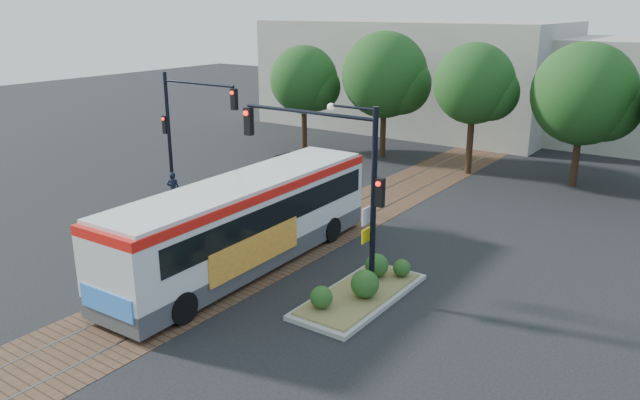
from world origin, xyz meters
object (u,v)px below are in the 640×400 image
at_px(officer, 173,189).
at_px(parked_car, 308,169).
at_px(traffic_island, 362,288).
at_px(signal_pole_main, 340,168).
at_px(city_bus, 246,219).
at_px(signal_pole_left, 184,118).

distance_m(officer, parked_car, 7.96).
xyz_separation_m(traffic_island, parked_car, (-10.07, 10.79, 0.24)).
relative_size(signal_pole_main, parked_car, 1.54).
bearing_deg(signal_pole_main, city_bus, -175.63).
xyz_separation_m(city_bus, traffic_island, (4.74, 0.20, -1.48)).
bearing_deg(traffic_island, city_bus, -177.59).
height_order(traffic_island, officer, officer).
xyz_separation_m(traffic_island, signal_pole_left, (-13.19, 4.89, 3.54)).
xyz_separation_m(city_bus, signal_pole_main, (3.78, 0.29, 2.35)).
bearing_deg(signal_pole_main, parked_car, 130.41).
height_order(officer, parked_car, officer).
height_order(signal_pole_main, officer, signal_pole_main).
bearing_deg(city_bus, signal_pole_main, 2.99).
xyz_separation_m(city_bus, signal_pole_left, (-8.45, 5.09, 2.06)).
relative_size(signal_pole_main, officer, 3.61).
xyz_separation_m(signal_pole_left, parked_car, (3.12, 5.90, -3.30)).
height_order(city_bus, parked_car, city_bus).
bearing_deg(parked_car, signal_pole_left, 158.76).
relative_size(city_bus, officer, 7.33).
distance_m(city_bus, officer, 8.32).
relative_size(traffic_island, signal_pole_left, 0.87).
relative_size(traffic_island, officer, 3.13).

